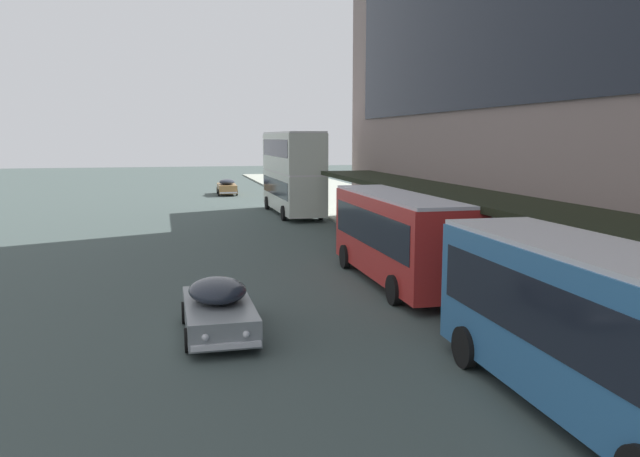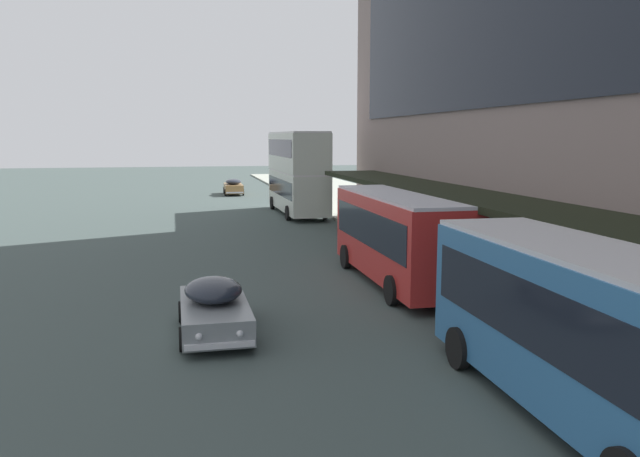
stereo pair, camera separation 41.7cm
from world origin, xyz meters
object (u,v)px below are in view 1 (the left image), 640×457
object	(u,v)px
transit_bus_kerbside_far	(601,323)
sedan_far_back	(227,187)
transit_bus_kerbside_front	(400,233)
transit_bus_kerbside_rear	(292,170)
sedan_oncoming_rear	(218,307)

from	to	relation	value
transit_bus_kerbside_far	sedan_far_back	world-z (taller)	transit_bus_kerbside_far
transit_bus_kerbside_front	transit_bus_kerbside_rear	distance (m)	22.13
transit_bus_kerbside_front	sedan_far_back	xyz separation A→B (m)	(-3.01, 38.95, -1.19)
transit_bus_kerbside_far	transit_bus_kerbside_front	bearing A→B (deg)	88.40
sedan_far_back	sedan_oncoming_rear	bearing A→B (deg)	-95.38
transit_bus_kerbside_rear	transit_bus_kerbside_far	size ratio (longest dim) A/B	1.13
transit_bus_kerbside_far	sedan_far_back	bearing A→B (deg)	93.03
transit_bus_kerbside_rear	sedan_far_back	size ratio (longest dim) A/B	2.30
transit_bus_kerbside_front	sedan_far_back	distance (m)	39.08
transit_bus_kerbside_rear	sedan_oncoming_rear	size ratio (longest dim) A/B	2.35
sedan_far_back	sedan_oncoming_rear	size ratio (longest dim) A/B	1.02
transit_bus_kerbside_front	transit_bus_kerbside_far	size ratio (longest dim) A/B	1.00
transit_bus_kerbside_far	sedan_far_back	xyz separation A→B (m)	(-2.68, 50.69, -1.19)
transit_bus_kerbside_rear	transit_bus_kerbside_far	bearing A→B (deg)	-90.89
transit_bus_kerbside_rear	transit_bus_kerbside_front	bearing A→B (deg)	-90.51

